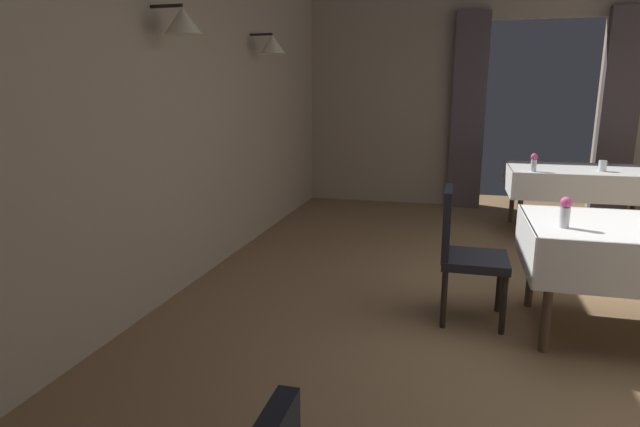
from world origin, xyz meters
name	(u,v)px	position (x,y,z in m)	size (l,w,h in m)	color
ground	(617,346)	(0.00, 0.00, 0.00)	(10.08, 10.08, 0.00)	olive
wall_left	(150,100)	(-3.20, 0.00, 1.51)	(0.49, 8.40, 3.00)	gray
wall_back	(541,96)	(0.00, 4.18, 1.52)	(6.40, 0.27, 3.00)	gray
dining_table_far	(582,176)	(0.32, 2.87, 0.66)	(1.57, 1.06, 0.75)	#4C3D2D
chair_mid_left	(463,248)	(-0.97, 0.19, 0.52)	(0.44, 0.44, 0.93)	black
flower_vase_mid	(565,211)	(-0.38, -0.01, 0.85)	(0.07, 0.07, 0.19)	silver
flower_vase_far	(534,162)	(-0.25, 2.48, 0.85)	(0.07, 0.07, 0.19)	silver
glass_far_b	(603,166)	(0.46, 2.67, 0.81)	(0.08, 0.08, 0.12)	silver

